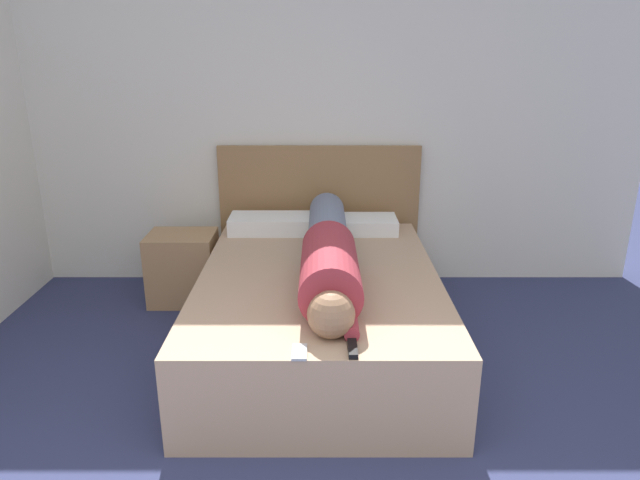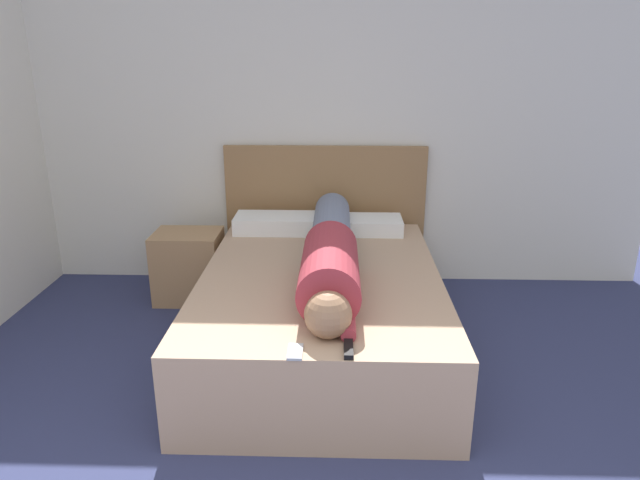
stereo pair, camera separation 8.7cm
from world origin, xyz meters
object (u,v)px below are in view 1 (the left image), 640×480
(person_lying, at_px, (330,253))
(pillow_second, at_px, (357,225))
(nightstand, at_px, (184,268))
(pillow_near_headboard, at_px, (274,224))
(cell_phone, at_px, (301,352))
(bed, at_px, (320,311))
(tv_remote, at_px, (354,348))

(person_lying, distance_m, pillow_second, 0.85)
(nightstand, distance_m, pillow_near_headboard, 0.70)
(nightstand, relative_size, person_lying, 0.28)
(nightstand, height_order, cell_phone, cell_phone)
(bed, relative_size, cell_phone, 14.99)
(bed, relative_size, nightstand, 3.92)
(pillow_second, xyz_separation_m, tv_remote, (-0.11, -1.67, -0.04))
(nightstand, height_order, pillow_second, pillow_second)
(nightstand, xyz_separation_m, tv_remote, (1.10, -1.58, 0.25))
(person_lying, height_order, pillow_second, person_lying)
(cell_phone, bearing_deg, person_lying, 81.08)
(person_lying, height_order, cell_phone, person_lying)
(bed, bearing_deg, person_lying, -33.57)
(nightstand, bearing_deg, person_lying, -35.53)
(pillow_near_headboard, bearing_deg, tv_remote, -74.20)
(tv_remote, bearing_deg, pillow_second, 86.12)
(tv_remote, relative_size, cell_phone, 1.15)
(nightstand, relative_size, pillow_near_headboard, 0.83)
(bed, xyz_separation_m, cell_phone, (-0.08, -0.91, 0.25))
(nightstand, height_order, tv_remote, tv_remote)
(bed, relative_size, pillow_near_headboard, 3.25)
(pillow_second, distance_m, tv_remote, 1.68)
(bed, relative_size, person_lying, 1.09)
(pillow_second, relative_size, tv_remote, 3.80)
(person_lying, relative_size, tv_remote, 11.97)
(nightstand, distance_m, cell_phone, 1.84)
(pillow_second, bearing_deg, tv_remote, -93.88)
(tv_remote, bearing_deg, pillow_near_headboard, 105.80)
(tv_remote, bearing_deg, person_lying, 95.97)
(person_lying, relative_size, pillow_second, 3.15)
(nightstand, relative_size, tv_remote, 3.31)
(nightstand, xyz_separation_m, person_lying, (1.02, -0.72, 0.37))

